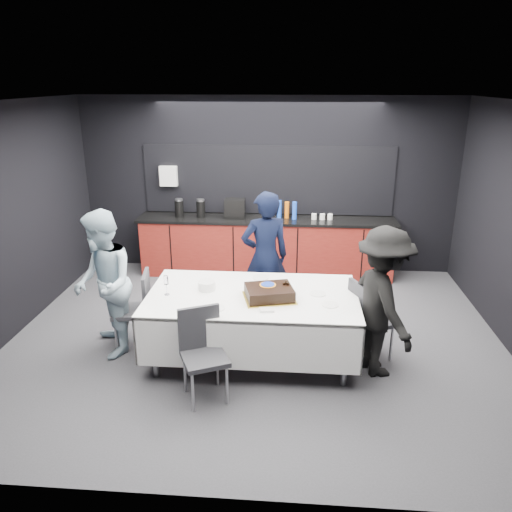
{
  "coord_description": "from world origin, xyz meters",
  "views": [
    {
      "loc": [
        0.44,
        -5.44,
        3.03
      ],
      "look_at": [
        0.0,
        0.1,
        1.05
      ],
      "focal_mm": 35.0,
      "sensor_mm": 36.0,
      "label": 1
    }
  ],
  "objects_px": {
    "chair_right": "(366,315)",
    "chair_near": "(202,347)",
    "person_left": "(104,284)",
    "person_right": "(382,302)",
    "cake_assembly": "(269,293)",
    "plate_stack": "(207,285)",
    "chair_left": "(138,304)",
    "party_table": "(252,305)",
    "champagne_flute": "(166,281)",
    "person_center": "(265,257)"
  },
  "relations": [
    {
      "from": "chair_right",
      "to": "chair_near",
      "type": "bearing_deg",
      "value": -153.64
    },
    {
      "from": "person_left",
      "to": "person_right",
      "type": "height_order",
      "value": "person_left"
    },
    {
      "from": "cake_assembly",
      "to": "plate_stack",
      "type": "xyz_separation_m",
      "value": [
        -0.72,
        0.18,
        -0.02
      ]
    },
    {
      "from": "chair_left",
      "to": "person_left",
      "type": "relative_size",
      "value": 0.55
    },
    {
      "from": "chair_near",
      "to": "person_right",
      "type": "height_order",
      "value": "person_right"
    },
    {
      "from": "party_table",
      "to": "chair_left",
      "type": "height_order",
      "value": "chair_left"
    },
    {
      "from": "party_table",
      "to": "plate_stack",
      "type": "height_order",
      "value": "plate_stack"
    },
    {
      "from": "chair_left",
      "to": "person_left",
      "type": "bearing_deg",
      "value": -152.44
    },
    {
      "from": "chair_near",
      "to": "chair_right",
      "type": "bearing_deg",
      "value": 26.36
    },
    {
      "from": "person_right",
      "to": "cake_assembly",
      "type": "bearing_deg",
      "value": 66.91
    },
    {
      "from": "champagne_flute",
      "to": "person_right",
      "type": "distance_m",
      "value": 2.33
    },
    {
      "from": "plate_stack",
      "to": "person_center",
      "type": "relative_size",
      "value": 0.11
    },
    {
      "from": "champagne_flute",
      "to": "person_center",
      "type": "distance_m",
      "value": 1.48
    },
    {
      "from": "chair_right",
      "to": "person_center",
      "type": "height_order",
      "value": "person_center"
    },
    {
      "from": "plate_stack",
      "to": "chair_right",
      "type": "xyz_separation_m",
      "value": [
        1.8,
        -0.01,
        -0.3
      ]
    },
    {
      "from": "person_center",
      "to": "person_right",
      "type": "relative_size",
      "value": 1.06
    },
    {
      "from": "chair_left",
      "to": "person_left",
      "type": "xyz_separation_m",
      "value": [
        -0.32,
        -0.16,
        0.31
      ]
    },
    {
      "from": "chair_left",
      "to": "chair_near",
      "type": "bearing_deg",
      "value": -44.35
    },
    {
      "from": "cake_assembly",
      "to": "person_left",
      "type": "xyz_separation_m",
      "value": [
        -1.87,
        0.08,
        0.0
      ]
    },
    {
      "from": "person_center",
      "to": "person_right",
      "type": "height_order",
      "value": "person_center"
    },
    {
      "from": "champagne_flute",
      "to": "person_center",
      "type": "xyz_separation_m",
      "value": [
        1.02,
        1.06,
        -0.07
      ]
    },
    {
      "from": "plate_stack",
      "to": "person_left",
      "type": "xyz_separation_m",
      "value": [
        -1.15,
        -0.11,
        0.02
      ]
    },
    {
      "from": "person_left",
      "to": "party_table",
      "type": "bearing_deg",
      "value": 64.85
    },
    {
      "from": "party_table",
      "to": "chair_left",
      "type": "bearing_deg",
      "value": 174.02
    },
    {
      "from": "cake_assembly",
      "to": "person_right",
      "type": "distance_m",
      "value": 1.2
    },
    {
      "from": "person_center",
      "to": "plate_stack",
      "type": "bearing_deg",
      "value": 36.23
    },
    {
      "from": "chair_left",
      "to": "person_right",
      "type": "height_order",
      "value": "person_right"
    },
    {
      "from": "party_table",
      "to": "champagne_flute",
      "type": "xyz_separation_m",
      "value": [
        -0.94,
        -0.09,
        0.3
      ]
    },
    {
      "from": "cake_assembly",
      "to": "person_center",
      "type": "distance_m",
      "value": 1.08
    },
    {
      "from": "cake_assembly",
      "to": "champagne_flute",
      "type": "distance_m",
      "value": 1.14
    },
    {
      "from": "champagne_flute",
      "to": "chair_left",
      "type": "height_order",
      "value": "champagne_flute"
    },
    {
      "from": "plate_stack",
      "to": "chair_near",
      "type": "xyz_separation_m",
      "value": [
        0.1,
        -0.85,
        -0.3
      ]
    },
    {
      "from": "party_table",
      "to": "champagne_flute",
      "type": "height_order",
      "value": "champagne_flute"
    },
    {
      "from": "party_table",
      "to": "person_left",
      "type": "relative_size",
      "value": 1.37
    },
    {
      "from": "party_table",
      "to": "chair_right",
      "type": "relative_size",
      "value": 2.51
    },
    {
      "from": "cake_assembly",
      "to": "person_right",
      "type": "bearing_deg",
      "value": -4.43
    },
    {
      "from": "party_table",
      "to": "cake_assembly",
      "type": "bearing_deg",
      "value": -27.8
    },
    {
      "from": "chair_left",
      "to": "chair_right",
      "type": "distance_m",
      "value": 2.63
    },
    {
      "from": "party_table",
      "to": "chair_near",
      "type": "height_order",
      "value": "chair_near"
    },
    {
      "from": "cake_assembly",
      "to": "person_right",
      "type": "relative_size",
      "value": 0.38
    },
    {
      "from": "plate_stack",
      "to": "champagne_flute",
      "type": "distance_m",
      "value": 0.46
    },
    {
      "from": "champagne_flute",
      "to": "person_left",
      "type": "bearing_deg",
      "value": 174.76
    },
    {
      "from": "person_left",
      "to": "person_right",
      "type": "xyz_separation_m",
      "value": [
        3.06,
        -0.17,
        -0.03
      ]
    },
    {
      "from": "cake_assembly",
      "to": "champagne_flute",
      "type": "bearing_deg",
      "value": 179.42
    },
    {
      "from": "champagne_flute",
      "to": "person_right",
      "type": "bearing_deg",
      "value": -2.56
    },
    {
      "from": "plate_stack",
      "to": "party_table",
      "type": "bearing_deg",
      "value": -9.0
    },
    {
      "from": "chair_left",
      "to": "plate_stack",
      "type": "bearing_deg",
      "value": -4.07
    },
    {
      "from": "party_table",
      "to": "plate_stack",
      "type": "bearing_deg",
      "value": 171.0
    },
    {
      "from": "cake_assembly",
      "to": "chair_right",
      "type": "height_order",
      "value": "cake_assembly"
    },
    {
      "from": "champagne_flute",
      "to": "person_left",
      "type": "distance_m",
      "value": 0.75
    }
  ]
}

